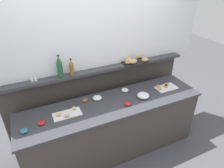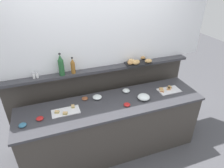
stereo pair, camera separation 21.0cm
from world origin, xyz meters
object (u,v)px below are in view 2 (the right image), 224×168
Objects in this scene: condiment_bowl_dark at (127,105)px; salt_shaker at (34,75)px; sandwich_platter_rear at (168,90)px; condiment_bowl_cream at (22,125)px; glass_bowl_medium at (144,97)px; pepper_shaker at (37,75)px; glass_bowl_small at (126,91)px; condiment_bowl_red at (40,118)px; sandwich_platter_side at (66,111)px; bread_basket at (137,61)px; condiment_bowl_teal at (85,98)px; glass_bowl_large at (97,97)px; vinegar_bottle_amber at (73,66)px; wine_bottle_green at (61,65)px.

salt_shaker reaches higher than condiment_bowl_dark.
sandwich_platter_rear is 3.70× the size of condiment_bowl_cream.
glass_bowl_medium is 1.48m from pepper_shaker.
pepper_shaker is (-1.20, 0.23, 0.36)m from glass_bowl_small.
condiment_bowl_red is 0.98× the size of condiment_bowl_cream.
bread_basket is (1.18, 0.39, 0.37)m from sandwich_platter_side.
bread_basket is at bearing 18.17° from sandwich_platter_side.
sandwich_platter_rear is 0.76m from condiment_bowl_dark.
glass_bowl_small is at bearing -1.31° from condiment_bowl_teal.
vinegar_bottle_amber is at bearing 138.06° from glass_bowl_large.
condiment_bowl_cream is at bearing -168.98° from sandwich_platter_side.
condiment_bowl_red is 0.28× the size of wine_bottle_green.
salt_shaker is at bearing 127.25° from sandwich_platter_side.
sandwich_platter_side is at bearing -56.82° from pepper_shaker.
sandwich_platter_side reaches higher than condiment_bowl_dark.
vinegar_bottle_amber is at bearing 115.07° from condiment_bowl_teal.
glass_bowl_large is 1.50× the size of salt_shaker.
wine_bottle_green reaches higher than glass_bowl_medium.
glass_bowl_medium is 0.41× the size of bread_basket.
condiment_bowl_red is 1.60m from bread_basket.
wine_bottle_green is at bearing 166.69° from glass_bowl_small.
bread_basket is at bearing -0.35° from vinegar_bottle_amber.
condiment_bowl_dark is 1.03m from wine_bottle_green.
glass_bowl_medium is (-0.46, -0.08, 0.02)m from sandwich_platter_rear.
sandwich_platter_side is at bearing -168.98° from glass_bowl_small.
condiment_bowl_dark is at bearing -169.17° from sandwich_platter_rear.
vinegar_bottle_amber is 0.97m from bread_basket.
condiment_bowl_cream is at bearing -165.44° from glass_bowl_large.
glass_bowl_small is at bearing 11.02° from condiment_bowl_cream.
glass_bowl_small is at bearing 10.18° from condiment_bowl_red.
condiment_bowl_teal is at bearing 33.10° from sandwich_platter_side.
glass_bowl_medium is 1.91× the size of condiment_bowl_dark.
wine_bottle_green is (0.05, 0.39, 0.47)m from sandwich_platter_side.
salt_shaker is at bearing 178.97° from bread_basket.
sandwich_platter_side is 0.85× the size of bread_basket.
glass_bowl_small is 1.01m from wine_bottle_green.
sandwich_platter_side is 1.07× the size of sandwich_platter_rear.
condiment_bowl_dark is 1.12m from condiment_bowl_red.
condiment_bowl_cream is (-1.32, 0.04, -0.00)m from condiment_bowl_dark.
glass_bowl_large is 1.02m from condiment_bowl_cream.
sandwich_platter_rear is 1.42× the size of vinegar_bottle_amber.
condiment_bowl_teal is (-0.79, 0.27, -0.02)m from glass_bowl_medium.
glass_bowl_medium is 1.57× the size of glass_bowl_small.
salt_shaker reaches higher than sandwich_platter_side.
sandwich_platter_rear is 1.61m from wine_bottle_green.
glass_bowl_small is 1.25× the size of condiment_bowl_red.
condiment_bowl_cream is at bearing -115.51° from pepper_shaker.
condiment_bowl_dark and condiment_bowl_cream have the same top height.
salt_shaker is at bearing 160.66° from glass_bowl_medium.
condiment_bowl_dark is at bearing -27.34° from pepper_shaker.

